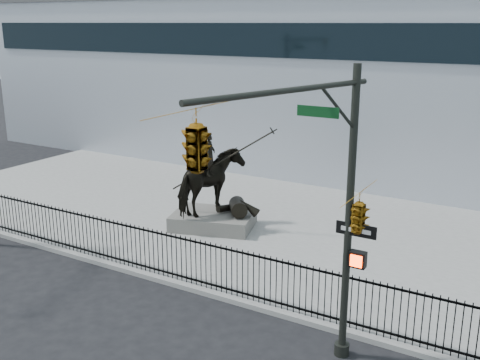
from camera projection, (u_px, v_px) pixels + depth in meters
The scene contains 7 objects.
ground at pixel (120, 291), 16.97m from camera, with size 120.00×120.00×0.00m, color black.
plaza at pixel (238, 220), 22.76m from camera, with size 30.00×12.00×0.15m, color gray.
building at pixel (353, 82), 32.33m from camera, with size 44.00×14.00×9.00m, color silver.
picket_fence at pixel (145, 249), 17.77m from camera, with size 22.10×0.10×1.50m.
statue_plinth at pixel (213, 220), 21.75m from camera, with size 3.05×2.09×0.57m, color #63615B.
equestrian_statue at pixel (214, 183), 21.33m from camera, with size 3.75×2.90×3.31m.
traffic_signal_right at pixel (287, 182), 10.83m from camera, with size 2.17×6.86×7.00m.
Camera 1 is at (10.99, -11.43, 7.83)m, focal length 42.00 mm.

